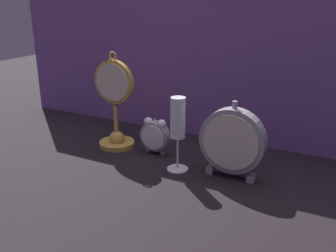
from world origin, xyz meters
TOP-DOWN VIEW (x-y plane):
  - ground_plane at (0.00, 0.00)m, footprint 4.00×4.00m
  - fabric_backdrop_drape at (0.00, 0.33)m, footprint 1.55×0.01m
  - pocket_watch_on_stand at (-0.21, 0.10)m, footprint 0.14×0.12m
  - alarm_clock_twin_bell at (-0.06, 0.10)m, footprint 0.10×0.03m
  - mantel_clock_silver at (0.21, 0.06)m, footprint 0.18×0.04m
  - champagne_flute at (0.06, 0.03)m, footprint 0.06×0.06m

SIDE VIEW (x-z plane):
  - ground_plane at x=0.00m, z-range 0.00..0.00m
  - alarm_clock_twin_bell at x=-0.06m, z-range 0.01..0.13m
  - mantel_clock_silver at x=0.21m, z-range 0.00..0.22m
  - pocket_watch_on_stand at x=-0.21m, z-range -0.04..0.28m
  - champagne_flute at x=0.06m, z-range 0.03..0.25m
  - fabric_backdrop_drape at x=0.00m, z-range 0.00..0.56m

